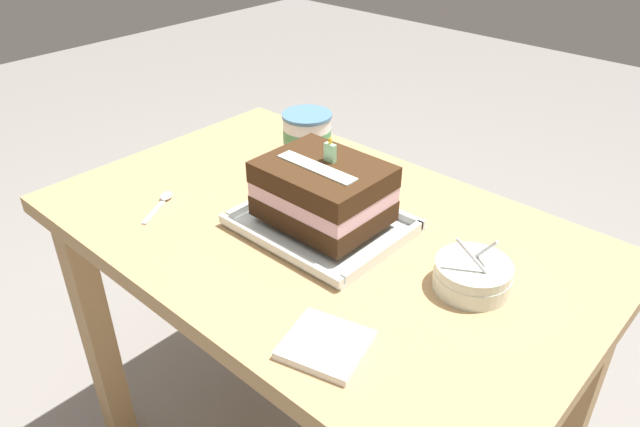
{
  "coord_description": "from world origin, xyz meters",
  "views": [
    {
      "loc": [
        0.65,
        -0.71,
        1.37
      ],
      "look_at": [
        0.01,
        -0.0,
        0.78
      ],
      "focal_mm": 33.45,
      "sensor_mm": 36.0,
      "label": 1
    }
  ],
  "objects_px": {
    "birthday_cake": "(321,192)",
    "serving_spoon_near_tray": "(163,200)",
    "foil_tray": "(321,225)",
    "napkin_pile": "(326,345)",
    "bowl_stack": "(472,276)",
    "ice_cream_tub": "(307,135)"
  },
  "relations": [
    {
      "from": "birthday_cake",
      "to": "bowl_stack",
      "type": "height_order",
      "value": "birthday_cake"
    },
    {
      "from": "birthday_cake",
      "to": "serving_spoon_near_tray",
      "type": "relative_size",
      "value": 1.99
    },
    {
      "from": "bowl_stack",
      "to": "ice_cream_tub",
      "type": "height_order",
      "value": "ice_cream_tub"
    },
    {
      "from": "serving_spoon_near_tray",
      "to": "napkin_pile",
      "type": "height_order",
      "value": "napkin_pile"
    },
    {
      "from": "ice_cream_tub",
      "to": "napkin_pile",
      "type": "height_order",
      "value": "ice_cream_tub"
    },
    {
      "from": "bowl_stack",
      "to": "napkin_pile",
      "type": "bearing_deg",
      "value": -107.42
    },
    {
      "from": "birthday_cake",
      "to": "foil_tray",
      "type": "bearing_deg",
      "value": 90.0
    },
    {
      "from": "birthday_cake",
      "to": "ice_cream_tub",
      "type": "bearing_deg",
      "value": 138.23
    },
    {
      "from": "bowl_stack",
      "to": "napkin_pile",
      "type": "xyz_separation_m",
      "value": [
        -0.08,
        -0.27,
        -0.02
      ]
    },
    {
      "from": "foil_tray",
      "to": "serving_spoon_near_tray",
      "type": "relative_size",
      "value": 2.71
    },
    {
      "from": "birthday_cake",
      "to": "bowl_stack",
      "type": "distance_m",
      "value": 0.31
    },
    {
      "from": "bowl_stack",
      "to": "ice_cream_tub",
      "type": "distance_m",
      "value": 0.56
    },
    {
      "from": "serving_spoon_near_tray",
      "to": "napkin_pile",
      "type": "bearing_deg",
      "value": -9.58
    },
    {
      "from": "birthday_cake",
      "to": "serving_spoon_near_tray",
      "type": "distance_m",
      "value": 0.35
    },
    {
      "from": "foil_tray",
      "to": "bowl_stack",
      "type": "xyz_separation_m",
      "value": [
        0.3,
        0.03,
        0.02
      ]
    },
    {
      "from": "bowl_stack",
      "to": "serving_spoon_near_tray",
      "type": "bearing_deg",
      "value": -163.79
    },
    {
      "from": "foil_tray",
      "to": "serving_spoon_near_tray",
      "type": "xyz_separation_m",
      "value": [
        -0.31,
        -0.14,
        -0.0
      ]
    },
    {
      "from": "ice_cream_tub",
      "to": "napkin_pile",
      "type": "bearing_deg",
      "value": -44.25
    },
    {
      "from": "foil_tray",
      "to": "ice_cream_tub",
      "type": "height_order",
      "value": "ice_cream_tub"
    },
    {
      "from": "bowl_stack",
      "to": "foil_tray",
      "type": "bearing_deg",
      "value": -173.61
    },
    {
      "from": "ice_cream_tub",
      "to": "serving_spoon_near_tray",
      "type": "distance_m",
      "value": 0.36
    },
    {
      "from": "ice_cream_tub",
      "to": "serving_spoon_near_tray",
      "type": "height_order",
      "value": "ice_cream_tub"
    }
  ]
}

